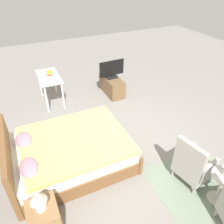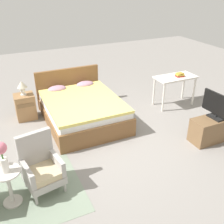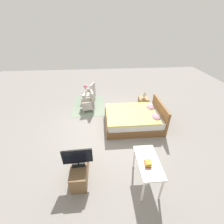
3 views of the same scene
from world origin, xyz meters
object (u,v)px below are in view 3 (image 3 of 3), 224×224
at_px(tv_flatscreen, 77,157).
at_px(vanity_desk, 148,165).
at_px(bed, 134,119).
at_px(armchair_by_window_right, 89,103).
at_px(side_table, 87,98).
at_px(tv_stand, 80,171).
at_px(flower_vase, 86,89).
at_px(nightstand, 143,104).
at_px(table_lamp, 144,94).
at_px(book_stack, 148,163).
at_px(armchair_by_window_left, 90,94).

relative_size(tv_flatscreen, vanity_desk, 0.71).
height_order(bed, tv_flatscreen, tv_flatscreen).
relative_size(armchair_by_window_right, vanity_desk, 0.88).
relative_size(side_table, tv_stand, 0.61).
bearing_deg(vanity_desk, tv_flatscreen, -98.97).
relative_size(flower_vase, nightstand, 0.80).
bearing_deg(table_lamp, side_table, -103.20).
bearing_deg(flower_vase, side_table, 180.00).
xyz_separation_m(nightstand, book_stack, (3.66, -0.89, 0.52)).
height_order(armchair_by_window_right, side_table, armchair_by_window_right).
distance_m(tv_flatscreen, book_stack, 1.68).
bearing_deg(armchair_by_window_left, bed, 39.06).
bearing_deg(table_lamp, tv_stand, -37.49).
height_order(bed, armchair_by_window_left, bed).
bearing_deg(side_table, table_lamp, 76.80).
bearing_deg(armchair_by_window_right, side_table, -164.51).
xyz_separation_m(armchair_by_window_right, nightstand, (0.12, 2.46, -0.08)).
xyz_separation_m(bed, side_table, (-1.75, -1.95, 0.07)).
bearing_deg(tv_stand, armchair_by_window_left, 179.07).
relative_size(vanity_desk, book_stack, 4.77).
distance_m(bed, flower_vase, 2.69).
bearing_deg(book_stack, armchair_by_window_right, -157.46).
bearing_deg(armchair_by_window_left, armchair_by_window_right, 0.12).
distance_m(side_table, table_lamp, 2.71).
bearing_deg(tv_stand, tv_flatscreen, 3.20).
relative_size(flower_vase, vanity_desk, 0.46).
relative_size(armchair_by_window_right, tv_stand, 0.96).
height_order(bed, armchair_by_window_right, bed).
bearing_deg(book_stack, tv_flatscreen, -102.12).
height_order(armchair_by_window_left, armchair_by_window_right, same).
bearing_deg(armchair_by_window_right, tv_stand, -1.23).
relative_size(table_lamp, book_stack, 1.51).
distance_m(tv_stand, tv_flatscreen, 0.51).
distance_m(side_table, nightstand, 2.67).
bearing_deg(vanity_desk, book_stack, -27.15).
bearing_deg(armchair_by_window_right, tv_flatscreen, -1.22).
bearing_deg(armchair_by_window_right, table_lamp, 87.23).
bearing_deg(armchair_by_window_right, armchair_by_window_left, -179.88).
distance_m(bed, book_stack, 2.58).
distance_m(flower_vase, nightstand, 2.73).
distance_m(armchair_by_window_left, armchair_by_window_right, 0.97).
height_order(flower_vase, tv_stand, flower_vase).
relative_size(bed, book_stack, 9.81).
relative_size(flower_vase, tv_flatscreen, 0.65).
bearing_deg(book_stack, vanity_desk, 152.85).
height_order(bed, nightstand, bed).
bearing_deg(flower_vase, tv_flatscreen, 0.91).
bearing_deg(bed, flower_vase, -131.99).
bearing_deg(table_lamp, nightstand, -90.00).
height_order(armchair_by_window_right, flower_vase, flower_vase).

